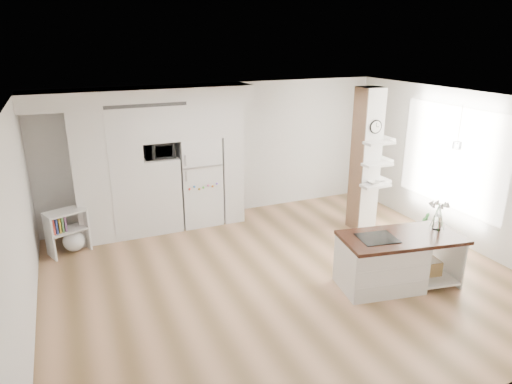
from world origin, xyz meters
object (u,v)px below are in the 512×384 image
bookshelf (70,234)px  floor_plant_a (422,226)px  refrigerator (199,180)px  kitchen_island (388,260)px

bookshelf → floor_plant_a: bearing=-39.8°
refrigerator → kitchen_island: (1.83, -3.50, -0.45)m
refrigerator → kitchen_island: bearing=-62.3°
refrigerator → floor_plant_a: bearing=-34.1°
refrigerator → floor_plant_a: size_ratio=3.46×
refrigerator → bookshelf: 2.54m
refrigerator → bookshelf: refrigerator is taller
floor_plant_a → kitchen_island: bearing=-146.6°
refrigerator → floor_plant_a: (3.52, -2.38, -0.62)m
refrigerator → kitchen_island: size_ratio=0.92×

